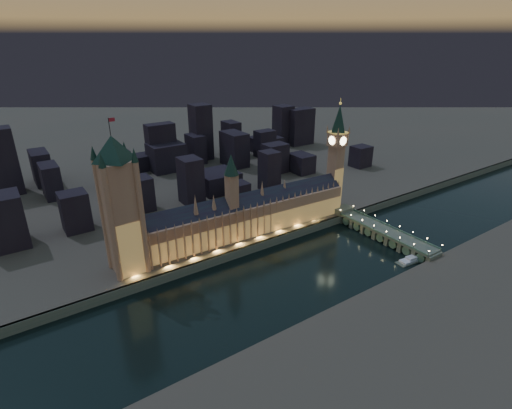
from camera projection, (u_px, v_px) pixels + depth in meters
ground_plane at (289, 270)px, 326.41m from camera, size 2000.00×2000.00×0.00m
north_bank at (109, 138)px, 720.20m from camera, size 2000.00×960.00×8.00m
embankment_wall at (260, 246)px, 356.00m from camera, size 2000.00×2.50×8.00m
palace_of_westminster at (251, 214)px, 364.77m from camera, size 202.00×28.81×78.00m
victoria_tower at (120, 200)px, 290.40m from camera, size 31.68×31.68×118.51m
elizabeth_tower at (337, 149)px, 401.02m from camera, size 18.00×18.00×113.60m
westminster_bridge at (380, 232)px, 376.65m from camera, size 19.47×113.00×15.90m
river_boat at (416, 258)px, 341.37m from camera, size 41.10×14.29×4.50m
city_backdrop at (193, 156)px, 520.34m from camera, size 471.09×215.63×78.99m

